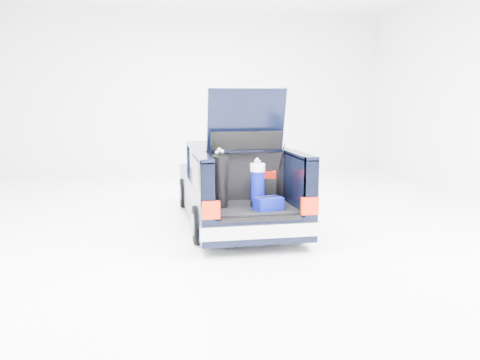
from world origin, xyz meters
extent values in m
plane|color=white|center=(0.00, 0.00, 0.00)|extent=(14.00, 14.00, 0.00)
cube|color=black|center=(0.00, 0.65, 0.50)|extent=(1.75, 3.00, 0.70)
cube|color=black|center=(0.00, 2.22, 0.40)|extent=(1.70, 0.30, 0.50)
cube|color=#B7B7BF|center=(0.00, 2.36, 0.33)|extent=(1.72, 0.10, 0.22)
cube|color=black|center=(0.00, 0.15, 1.12)|extent=(1.55, 1.95, 0.54)
cube|color=black|center=(0.00, 0.15, 1.41)|extent=(1.62, 2.05, 0.06)
cube|color=black|center=(0.00, -1.50, 0.35)|extent=(1.75, 1.30, 0.40)
cube|color=black|center=(0.00, -1.48, 0.57)|extent=(1.32, 1.18, 0.05)
cube|color=black|center=(-0.78, -1.50, 0.97)|extent=(0.20, 1.30, 0.85)
cube|color=black|center=(0.78, -1.50, 0.97)|extent=(0.20, 1.30, 0.85)
cube|color=black|center=(-0.78, -1.50, 1.41)|extent=(0.20, 1.30, 0.06)
cube|color=black|center=(0.78, -1.50, 1.41)|extent=(0.20, 1.30, 0.06)
cube|color=black|center=(0.00, -0.88, 0.97)|extent=(1.36, 0.08, 0.84)
cube|color=#B7B7BF|center=(0.00, -2.18, 0.38)|extent=(1.80, 0.12, 0.20)
cube|color=#BC1C08|center=(-0.74, -2.15, 0.72)|extent=(0.26, 0.07, 0.26)
cube|color=#BC1C08|center=(0.74, -2.15, 0.72)|extent=(0.26, 0.07, 0.26)
cube|color=black|center=(0.00, -2.15, 0.56)|extent=(1.20, 0.06, 0.06)
cube|color=black|center=(0.00, -1.05, 1.96)|extent=(1.28, 0.33, 1.03)
cube|color=black|center=(0.00, -1.01, 2.10)|extent=(0.95, 0.17, 0.54)
cylinder|color=black|center=(-0.82, 1.45, 0.31)|extent=(0.20, 0.62, 0.62)
cylinder|color=slate|center=(-0.82, 1.45, 0.31)|extent=(0.23, 0.36, 0.36)
cylinder|color=black|center=(0.82, 1.45, 0.31)|extent=(0.20, 0.62, 0.62)
cylinder|color=slate|center=(0.82, 1.45, 0.31)|extent=(0.23, 0.36, 0.36)
cylinder|color=black|center=(-0.82, -1.35, 0.31)|extent=(0.20, 0.62, 0.62)
cylinder|color=slate|center=(-0.82, -1.35, 0.31)|extent=(0.23, 0.36, 0.36)
cylinder|color=black|center=(0.82, -1.35, 0.31)|extent=(0.20, 0.62, 0.62)
cylinder|color=slate|center=(0.82, -1.35, 0.31)|extent=(0.23, 0.36, 0.36)
cube|color=#820A04|center=(0.34, -1.08, 0.85)|extent=(0.36, 0.27, 0.50)
cube|color=black|center=(0.34, -1.08, 1.11)|extent=(0.21, 0.09, 0.03)
cube|color=black|center=(0.34, -1.18, 0.80)|extent=(0.32, 0.10, 0.38)
cylinder|color=black|center=(-0.50, -1.44, 1.01)|extent=(0.28, 0.36, 0.85)
cube|color=white|center=(-0.50, -1.34, 1.04)|extent=(0.10, 0.03, 0.30)
sphere|color=#99999E|center=(-0.54, -1.42, 1.47)|extent=(0.07, 0.07, 0.07)
sphere|color=#99999E|center=(-0.47, -1.47, 1.49)|extent=(0.07, 0.07, 0.07)
cylinder|color=black|center=(0.10, -1.48, 0.64)|extent=(0.30, 0.30, 0.09)
cylinder|color=#040B6F|center=(0.10, -1.48, 0.93)|extent=(0.28, 0.28, 0.49)
cylinder|color=white|center=(0.10, -1.48, 1.22)|extent=(0.30, 0.30, 0.12)
sphere|color=#99999E|center=(0.12, -1.46, 1.31)|extent=(0.06, 0.06, 0.06)
sphere|color=#99999E|center=(0.10, -1.45, 1.35)|extent=(0.06, 0.06, 0.06)
cube|color=#040B6F|center=(0.20, -1.77, 0.70)|extent=(0.47, 0.36, 0.20)
cylinder|color=black|center=(0.20, -1.77, 0.81)|extent=(0.35, 0.11, 0.02)
camera|label=1|loc=(-1.66, -9.20, 2.30)|focal=38.00mm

